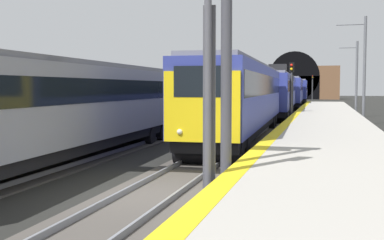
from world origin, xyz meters
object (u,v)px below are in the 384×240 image
at_px(railway_signal_near, 208,56).
at_px(railway_signal_mid, 291,88).
at_px(train_main_approaching, 286,91).
at_px(railway_signal_far, 312,86).
at_px(overhead_signal_gantry, 65,10).
at_px(catenary_mast_near, 364,69).
at_px(catenary_mast_far, 356,79).
at_px(train_adjacent_platform, 199,96).

xyz_separation_m(railway_signal_near, railway_signal_mid, (28.50, -0.00, -0.75)).
relative_size(train_main_approaching, railway_signal_far, 15.49).
relative_size(railway_signal_mid, overhead_signal_gantry, 0.52).
relative_size(catenary_mast_near, catenary_mast_far, 1.14).
bearing_deg(catenary_mast_near, train_main_approaching, 20.50).
bearing_deg(railway_signal_mid, catenary_mast_far, 151.81).
xyz_separation_m(railway_signal_mid, catenary_mast_near, (0.73, -5.35, 1.41)).
xyz_separation_m(railway_signal_near, railway_signal_far, (100.52, -0.00, -0.38)).
bearing_deg(train_adjacent_platform, train_main_approaching, -14.64).
bearing_deg(catenary_mast_far, overhead_signal_gantry, 165.10).
xyz_separation_m(train_adjacent_platform, catenary_mast_far, (11.69, -12.30, 1.47)).
xyz_separation_m(train_main_approaching, railway_signal_near, (-48.63, -1.90, 1.15)).
distance_m(train_main_approaching, catenary_mast_near, 20.79).
xyz_separation_m(overhead_signal_gantry, catenary_mast_near, (27.48, -9.77, -0.76)).
bearing_deg(catenary_mast_far, railway_signal_far, 4.94).
xyz_separation_m(railway_signal_near, catenary_mast_far, (38.51, -5.36, 0.11)).
relative_size(train_main_approaching, overhead_signal_gantry, 9.21).
height_order(catenary_mast_near, catenary_mast_far, catenary_mast_near).
bearing_deg(overhead_signal_gantry, railway_signal_mid, -9.38).
bearing_deg(railway_signal_near, train_adjacent_platform, -165.49).
bearing_deg(railway_signal_mid, catenary_mast_near, 97.79).
relative_size(railway_signal_far, catenary_mast_near, 0.67).
height_order(train_main_approaching, train_adjacent_platform, train_main_approaching).
bearing_deg(railway_signal_far, catenary_mast_near, 4.29).
distance_m(train_main_approaching, railway_signal_near, 48.68).
distance_m(train_adjacent_platform, railway_signal_mid, 7.17).
bearing_deg(train_adjacent_platform, railway_signal_far, -7.00).
height_order(train_adjacent_platform, railway_signal_near, railway_signal_near).
xyz_separation_m(train_main_approaching, overhead_signal_gantry, (-46.88, 2.52, 2.57)).
xyz_separation_m(railway_signal_mid, catenary_mast_far, (10.01, -5.36, 0.86)).
height_order(train_adjacent_platform, catenary_mast_near, catenary_mast_near).
distance_m(train_main_approaching, train_adjacent_platform, 22.39).
height_order(overhead_signal_gantry, catenary_mast_near, catenary_mast_near).
bearing_deg(railway_signal_far, overhead_signal_gantry, -2.56).
xyz_separation_m(train_adjacent_platform, catenary_mast_near, (2.41, -12.29, 2.01)).
bearing_deg(train_main_approaching, railway_signal_far, 176.38).
bearing_deg(train_main_approaching, overhead_signal_gantry, -4.60).
bearing_deg(railway_signal_mid, overhead_signal_gantry, -9.38).
distance_m(railway_signal_mid, catenary_mast_near, 5.58).
xyz_separation_m(train_adjacent_platform, railway_signal_near, (-26.82, -6.94, 1.36)).
bearing_deg(railway_signal_far, railway_signal_mid, 0.00).
bearing_deg(catenary_mast_far, railway_signal_near, 172.07).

